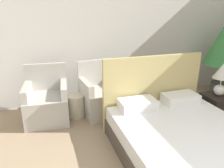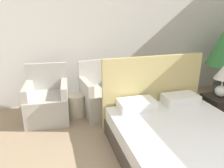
{
  "view_description": "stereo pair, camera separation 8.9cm",
  "coord_description": "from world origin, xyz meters",
  "px_view_note": "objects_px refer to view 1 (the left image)",
  "views": [
    {
      "loc": [
        -1.26,
        -0.48,
        1.87
      ],
      "look_at": [
        -0.23,
        2.75,
        0.66
      ],
      "focal_mm": 35.0,
      "sensor_mm": 36.0,
      "label": 1
    },
    {
      "loc": [
        -1.18,
        -0.5,
        1.87
      ],
      "look_at": [
        -0.23,
        2.75,
        0.66
      ],
      "focal_mm": 35.0,
      "sensor_mm": 36.0,
      "label": 2
    }
  ],
  "objects_px": {
    "armchair_near_window_right": "(102,97)",
    "nightstand": "(217,108)",
    "table_lamp": "(222,75)",
    "armchair_near_window_left": "(47,104)",
    "side_table": "(76,106)",
    "bed": "(188,144)"
  },
  "relations": [
    {
      "from": "table_lamp",
      "to": "armchair_near_window_right",
      "type": "bearing_deg",
      "value": 153.13
    },
    {
      "from": "armchair_near_window_left",
      "to": "side_table",
      "type": "bearing_deg",
      "value": 2.9
    },
    {
      "from": "armchair_near_window_right",
      "to": "nightstand",
      "type": "distance_m",
      "value": 2.01
    },
    {
      "from": "armchair_near_window_right",
      "to": "nightstand",
      "type": "bearing_deg",
      "value": -33.13
    },
    {
      "from": "table_lamp",
      "to": "armchair_near_window_left",
      "type": "bearing_deg",
      "value": 161.8
    },
    {
      "from": "armchair_near_window_right",
      "to": "nightstand",
      "type": "xyz_separation_m",
      "value": [
        1.8,
        -0.91,
        -0.06
      ]
    },
    {
      "from": "bed",
      "to": "table_lamp",
      "type": "bearing_deg",
      "value": 34.26
    },
    {
      "from": "bed",
      "to": "armchair_near_window_right",
      "type": "bearing_deg",
      "value": 111.84
    },
    {
      "from": "armchair_near_window_left",
      "to": "side_table",
      "type": "relative_size",
      "value": 2.3
    },
    {
      "from": "bed",
      "to": "armchair_near_window_left",
      "type": "relative_size",
      "value": 2.33
    },
    {
      "from": "armchair_near_window_right",
      "to": "side_table",
      "type": "distance_m",
      "value": 0.49
    },
    {
      "from": "armchair_near_window_left",
      "to": "armchair_near_window_right",
      "type": "xyz_separation_m",
      "value": [
        0.96,
        -0.0,
        0.0
      ]
    },
    {
      "from": "table_lamp",
      "to": "side_table",
      "type": "distance_m",
      "value": 2.5
    },
    {
      "from": "armchair_near_window_right",
      "to": "armchair_near_window_left",
      "type": "bearing_deg",
      "value": 173.66
    },
    {
      "from": "bed",
      "to": "armchair_near_window_left",
      "type": "height_order",
      "value": "bed"
    },
    {
      "from": "nightstand",
      "to": "side_table",
      "type": "height_order",
      "value": "nightstand"
    },
    {
      "from": "nightstand",
      "to": "table_lamp",
      "type": "relative_size",
      "value": 0.88
    },
    {
      "from": "nightstand",
      "to": "side_table",
      "type": "xyz_separation_m",
      "value": [
        -2.28,
        0.89,
        -0.03
      ]
    },
    {
      "from": "bed",
      "to": "armchair_near_window_right",
      "type": "relative_size",
      "value": 2.33
    },
    {
      "from": "bed",
      "to": "table_lamp",
      "type": "relative_size",
      "value": 3.95
    },
    {
      "from": "table_lamp",
      "to": "side_table",
      "type": "bearing_deg",
      "value": 158.7
    },
    {
      "from": "bed",
      "to": "table_lamp",
      "type": "distance_m",
      "value": 1.46
    }
  ]
}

